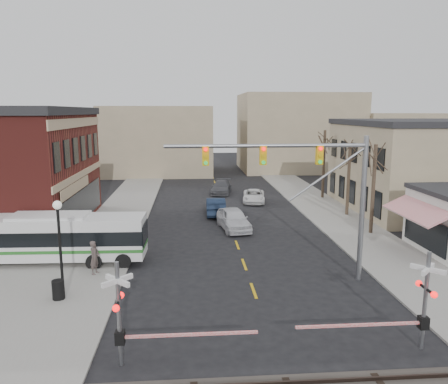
# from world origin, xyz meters

# --- Properties ---
(ground) EXTENTS (160.00, 160.00, 0.00)m
(ground) POSITION_xyz_m (0.00, 0.00, 0.00)
(ground) COLOR black
(ground) RESTS_ON ground
(sidewalk_west) EXTENTS (5.00, 60.00, 0.12)m
(sidewalk_west) POSITION_xyz_m (-9.50, 20.00, 0.06)
(sidewalk_west) COLOR gray
(sidewalk_west) RESTS_ON ground
(sidewalk_east) EXTENTS (5.00, 60.00, 0.12)m
(sidewalk_east) POSITION_xyz_m (9.50, 20.00, 0.06)
(sidewalk_east) COLOR gray
(sidewalk_east) RESTS_ON ground
(tree_east_a) EXTENTS (0.28, 0.28, 6.75)m
(tree_east_a) POSITION_xyz_m (10.50, 12.00, 3.50)
(tree_east_a) COLOR #382B21
(tree_east_a) RESTS_ON sidewalk_east
(tree_east_b) EXTENTS (0.28, 0.28, 6.30)m
(tree_east_b) POSITION_xyz_m (10.80, 18.00, 3.27)
(tree_east_b) COLOR #382B21
(tree_east_b) RESTS_ON sidewalk_east
(tree_east_c) EXTENTS (0.28, 0.28, 7.20)m
(tree_east_c) POSITION_xyz_m (11.00, 26.00, 3.72)
(tree_east_c) COLOR #382B21
(tree_east_c) RESTS_ON sidewalk_east
(transit_bus) EXTENTS (11.54, 2.88, 2.95)m
(transit_bus) POSITION_xyz_m (-11.80, 7.14, 1.68)
(transit_bus) COLOR silver
(transit_bus) RESTS_ON ground
(traffic_signal_mast) EXTENTS (10.78, 0.30, 8.00)m
(traffic_signal_mast) POSITION_xyz_m (3.16, 3.14, 5.78)
(traffic_signal_mast) COLOR gray
(traffic_signal_mast) RESTS_ON ground
(rr_crossing_west) EXTENTS (5.60, 1.36, 4.00)m
(rr_crossing_west) POSITION_xyz_m (-5.45, -4.33, 1.97)
(rr_crossing_west) COLOR gray
(rr_crossing_west) RESTS_ON ground
(rr_crossing_east) EXTENTS (5.60, 1.36, 4.00)m
(rr_crossing_east) POSITION_xyz_m (5.39, -4.10, 1.97)
(rr_crossing_east) COLOR gray
(rr_crossing_east) RESTS_ON ground
(street_lamp) EXTENTS (0.44, 0.44, 4.82)m
(street_lamp) POSITION_xyz_m (-9.78, 2.23, 3.52)
(street_lamp) COLOR black
(street_lamp) RESTS_ON sidewalk_west
(trash_bin) EXTENTS (0.60, 0.60, 0.96)m
(trash_bin) POSITION_xyz_m (-9.80, 1.52, 0.60)
(trash_bin) COLOR black
(trash_bin) RESTS_ON sidewalk_west
(car_a) EXTENTS (2.76, 5.27, 1.71)m
(car_a) POSITION_xyz_m (0.15, 14.14, 0.85)
(car_a) COLOR silver
(car_a) RESTS_ON ground
(car_b) EXTENTS (1.77, 4.83, 1.58)m
(car_b) POSITION_xyz_m (-0.96, 19.34, 0.79)
(car_b) COLOR #17233A
(car_b) RESTS_ON ground
(car_c) EXTENTS (2.82, 4.95, 1.30)m
(car_c) POSITION_xyz_m (3.29, 24.54, 0.65)
(car_c) COLOR white
(car_c) RESTS_ON ground
(car_d) EXTENTS (2.93, 5.30, 1.45)m
(car_d) POSITION_xyz_m (0.30, 29.74, 0.73)
(car_d) COLOR #48494E
(car_d) RESTS_ON ground
(pedestrian_near) EXTENTS (0.66, 0.81, 1.93)m
(pedestrian_near) POSITION_xyz_m (-8.72, 4.85, 1.09)
(pedestrian_near) COLOR #4D413E
(pedestrian_near) RESTS_ON sidewalk_west
(pedestrian_far) EXTENTS (0.99, 0.96, 1.61)m
(pedestrian_far) POSITION_xyz_m (-11.50, 7.39, 0.92)
(pedestrian_far) COLOR #2D2F4F
(pedestrian_far) RESTS_ON sidewalk_west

